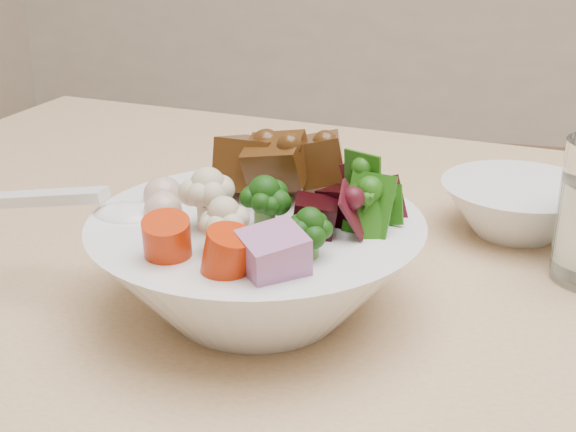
{
  "coord_description": "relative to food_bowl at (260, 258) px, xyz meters",
  "views": [
    {
      "loc": [
        -0.31,
        -0.57,
        1.07
      ],
      "look_at": [
        -0.43,
        -0.07,
        0.86
      ],
      "focal_mm": 50.0,
      "sensor_mm": 36.0,
      "label": 1
    }
  ],
  "objects": [
    {
      "name": "food_bowl",
      "position": [
        0.0,
        0.0,
        0.0
      ],
      "size": [
        0.23,
        0.23,
        0.12
      ],
      "color": "white",
      "rests_on": "dining_table"
    },
    {
      "name": "side_bowl",
      "position": [
        0.18,
        0.18,
        -0.02
      ],
      "size": [
        0.13,
        0.13,
        0.04
      ],
      "primitive_type": null,
      "color": "white",
      "rests_on": "dining_table"
    },
    {
      "name": "soup_spoon",
      "position": [
        -0.11,
        -0.01,
        0.03
      ],
      "size": [
        0.14,
        0.04,
        0.03
      ],
      "rotation": [
        0.0,
        0.0,
        -0.05
      ],
      "color": "white",
      "rests_on": "food_bowl"
    }
  ]
}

